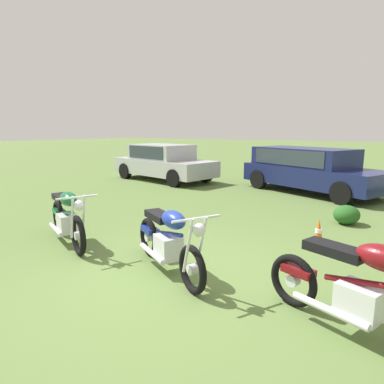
# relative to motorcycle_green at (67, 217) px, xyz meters

# --- Properties ---
(ground_plane) EXTENTS (120.00, 120.00, 0.00)m
(ground_plane) POSITION_rel_motorcycle_green_xyz_m (2.31, -0.05, -0.49)
(ground_plane) COLOR #567038
(motorcycle_green) EXTENTS (1.92, 1.01, 1.02)m
(motorcycle_green) POSITION_rel_motorcycle_green_xyz_m (0.00, 0.00, 0.00)
(motorcycle_green) COLOR black
(motorcycle_green) RESTS_ON ground
(motorcycle_blue) EXTENTS (1.89, 1.17, 1.02)m
(motorcycle_blue) POSITION_rel_motorcycle_green_xyz_m (2.23, 0.06, -0.01)
(motorcycle_blue) COLOR black
(motorcycle_blue) RESTS_ON ground
(motorcycle_maroon) EXTENTS (2.03, 0.94, 1.02)m
(motorcycle_maroon) POSITION_rel_motorcycle_green_xyz_m (4.72, -0.08, 0.01)
(motorcycle_maroon) COLOR black
(motorcycle_maroon) RESTS_ON ground
(car_silver) EXTENTS (4.66, 2.51, 1.43)m
(car_silver) POSITION_rel_motorcycle_green_xyz_m (-3.57, 6.97, 0.31)
(car_silver) COLOR #B2B5BA
(car_silver) RESTS_ON ground
(car_navy) EXTENTS (4.87, 3.31, 1.43)m
(car_navy) POSITION_rel_motorcycle_green_xyz_m (1.99, 7.62, 0.35)
(car_navy) COLOR #161E4C
(car_navy) RESTS_ON ground
(shrub_low) EXTENTS (0.54, 0.56, 0.41)m
(shrub_low) POSITION_rel_motorcycle_green_xyz_m (3.82, 4.22, -0.28)
(shrub_low) COLOR #23561E
(shrub_low) RESTS_ON ground
(traffic_cone) EXTENTS (0.25, 0.25, 0.46)m
(traffic_cone) POSITION_rel_motorcycle_green_xyz_m (3.68, 2.49, -0.28)
(traffic_cone) COLOR #EA590F
(traffic_cone) RESTS_ON ground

